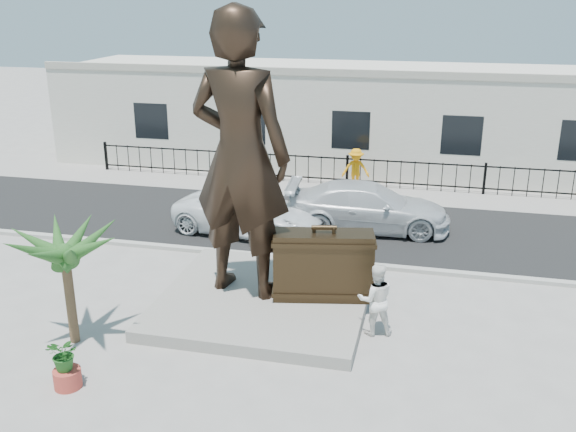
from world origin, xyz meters
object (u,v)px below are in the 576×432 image
(statue, at_px, (240,156))
(car_white, at_px, (249,212))
(suitcase, at_px, (323,265))
(tourist, at_px, (376,299))

(statue, xyz_separation_m, car_white, (-1.29, 4.87, -3.16))
(statue, bearing_deg, suitcase, -169.11)
(suitcase, distance_m, tourist, 1.77)
(statue, xyz_separation_m, tourist, (3.52, -0.99, -2.98))
(statue, relative_size, suitcase, 2.88)
(tourist, relative_size, car_white, 0.35)
(car_white, bearing_deg, suitcase, -136.46)
(suitcase, xyz_separation_m, car_white, (-3.39, 4.85, -0.47))
(tourist, xyz_separation_m, car_white, (-4.81, 5.86, -0.18))
(tourist, distance_m, car_white, 7.58)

